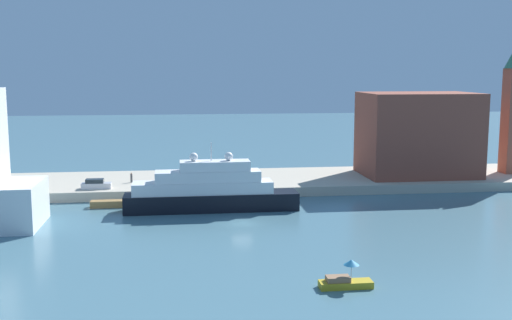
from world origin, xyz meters
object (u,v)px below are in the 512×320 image
(small_motorboat, at_px, (345,280))
(large_yacht, at_px, (209,191))
(mooring_bollard, at_px, (256,184))
(work_barge, at_px, (109,204))
(parked_car, at_px, (96,184))
(harbor_building, at_px, (418,134))
(person_figure, at_px, (131,178))

(small_motorboat, bearing_deg, large_yacht, 107.97)
(large_yacht, distance_m, mooring_bollard, 12.24)
(work_barge, distance_m, parked_car, 7.66)
(large_yacht, xyz_separation_m, small_motorboat, (10.86, -33.47, -2.12))
(harbor_building, distance_m, parked_car, 55.44)
(work_barge, height_order, mooring_bollard, mooring_bollard)
(large_yacht, bearing_deg, small_motorboat, -72.03)
(small_motorboat, bearing_deg, person_figure, 115.02)
(harbor_building, bearing_deg, large_yacht, -155.84)
(harbor_building, distance_m, person_figure, 50.02)
(work_barge, relative_size, mooring_bollard, 7.52)
(large_yacht, bearing_deg, work_barge, 164.88)
(work_barge, xyz_separation_m, person_figure, (2.44, 11.69, 1.78))
(person_figure, bearing_deg, work_barge, -101.81)
(work_barge, bearing_deg, large_yacht, -15.12)
(small_motorboat, xyz_separation_m, mooring_bollard, (-3.00, 42.80, 1.13))
(parked_car, distance_m, person_figure, 6.98)
(harbor_building, bearing_deg, small_motorboat, -117.94)
(work_barge, bearing_deg, parked_car, 111.16)
(person_figure, bearing_deg, parked_car, -137.44)
(harbor_building, relative_size, mooring_bollard, 27.33)
(small_motorboat, distance_m, mooring_bollard, 42.92)
(mooring_bollard, bearing_deg, small_motorboat, -86.00)
(small_motorboat, distance_m, work_barge, 45.18)
(harbor_building, bearing_deg, parked_car, -173.80)
(large_yacht, distance_m, person_figure, 19.73)
(large_yacht, distance_m, work_barge, 15.20)
(person_figure, bearing_deg, large_yacht, -52.33)
(large_yacht, height_order, mooring_bollard, large_yacht)
(large_yacht, bearing_deg, parked_car, 147.66)
(large_yacht, xyz_separation_m, person_figure, (-12.05, 15.61, -0.58))
(small_motorboat, relative_size, person_figure, 3.00)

